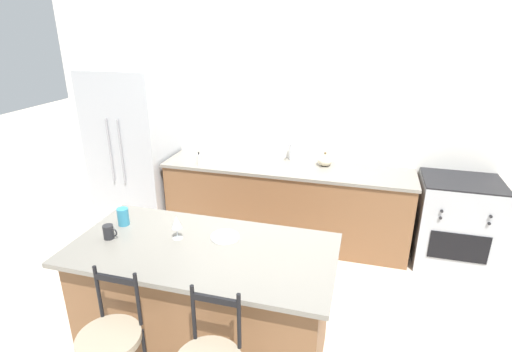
{
  "coord_description": "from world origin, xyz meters",
  "views": [
    {
      "loc": [
        0.8,
        -3.75,
        2.41
      ],
      "look_at": [
        -0.09,
        -0.57,
        1.14
      ],
      "focal_mm": 28.0,
      "sensor_mm": 36.0,
      "label": 1
    }
  ],
  "objects_px": {
    "oven_range": "(455,222)",
    "coffee_mug": "(109,232)",
    "refrigerator": "(135,150)",
    "bar_stool_near": "(112,351)",
    "pumpkin_decoration": "(325,160)",
    "tumbler_cup": "(123,217)",
    "soap_bottle": "(199,159)",
    "wine_glass": "(177,223)",
    "dinner_plate": "(225,237)"
  },
  "relations": [
    {
      "from": "coffee_mug",
      "to": "wine_glass",
      "type": "bearing_deg",
      "value": 15.55
    },
    {
      "from": "pumpkin_decoration",
      "to": "tumbler_cup",
      "type": "bearing_deg",
      "value": -125.78
    },
    {
      "from": "wine_glass",
      "to": "pumpkin_decoration",
      "type": "relative_size",
      "value": 1.08
    },
    {
      "from": "oven_range",
      "to": "dinner_plate",
      "type": "relative_size",
      "value": 4.44
    },
    {
      "from": "oven_range",
      "to": "wine_glass",
      "type": "distance_m",
      "value": 2.94
    },
    {
      "from": "coffee_mug",
      "to": "pumpkin_decoration",
      "type": "relative_size",
      "value": 0.66
    },
    {
      "from": "soap_bottle",
      "to": "coffee_mug",
      "type": "bearing_deg",
      "value": -88.76
    },
    {
      "from": "bar_stool_near",
      "to": "wine_glass",
      "type": "height_order",
      "value": "wine_glass"
    },
    {
      "from": "bar_stool_near",
      "to": "coffee_mug",
      "type": "bearing_deg",
      "value": 121.82
    },
    {
      "from": "oven_range",
      "to": "pumpkin_decoration",
      "type": "distance_m",
      "value": 1.49
    },
    {
      "from": "bar_stool_near",
      "to": "oven_range",
      "type": "bearing_deg",
      "value": 47.5
    },
    {
      "from": "soap_bottle",
      "to": "refrigerator",
      "type": "bearing_deg",
      "value": 170.45
    },
    {
      "from": "bar_stool_near",
      "to": "tumbler_cup",
      "type": "height_order",
      "value": "tumbler_cup"
    },
    {
      "from": "tumbler_cup",
      "to": "oven_range",
      "type": "bearing_deg",
      "value": 32.23
    },
    {
      "from": "dinner_plate",
      "to": "pumpkin_decoration",
      "type": "relative_size",
      "value": 1.26
    },
    {
      "from": "pumpkin_decoration",
      "to": "oven_range",
      "type": "bearing_deg",
      "value": -5.69
    },
    {
      "from": "refrigerator",
      "to": "pumpkin_decoration",
      "type": "bearing_deg",
      "value": 4.88
    },
    {
      "from": "refrigerator",
      "to": "pumpkin_decoration",
      "type": "xyz_separation_m",
      "value": [
        2.27,
        0.19,
        0.01
      ]
    },
    {
      "from": "coffee_mug",
      "to": "pumpkin_decoration",
      "type": "bearing_deg",
      "value": 57.47
    },
    {
      "from": "oven_range",
      "to": "coffee_mug",
      "type": "bearing_deg",
      "value": -144.49
    },
    {
      "from": "bar_stool_near",
      "to": "dinner_plate",
      "type": "distance_m",
      "value": 1.03
    },
    {
      "from": "oven_range",
      "to": "dinner_plate",
      "type": "bearing_deg",
      "value": -138.26
    },
    {
      "from": "oven_range",
      "to": "bar_stool_near",
      "type": "distance_m",
      "value": 3.46
    },
    {
      "from": "oven_range",
      "to": "coffee_mug",
      "type": "relative_size",
      "value": 8.47
    },
    {
      "from": "coffee_mug",
      "to": "tumbler_cup",
      "type": "relative_size",
      "value": 0.81
    },
    {
      "from": "dinner_plate",
      "to": "pumpkin_decoration",
      "type": "xyz_separation_m",
      "value": [
        0.52,
        1.84,
        0.03
      ]
    },
    {
      "from": "bar_stool_near",
      "to": "soap_bottle",
      "type": "height_order",
      "value": "soap_bottle"
    },
    {
      "from": "bar_stool_near",
      "to": "coffee_mug",
      "type": "xyz_separation_m",
      "value": [
        -0.38,
        0.61,
        0.43
      ]
    },
    {
      "from": "soap_bottle",
      "to": "wine_glass",
      "type": "bearing_deg",
      "value": -72.08
    },
    {
      "from": "pumpkin_decoration",
      "to": "soap_bottle",
      "type": "xyz_separation_m",
      "value": [
        -1.36,
        -0.35,
        -0.0
      ]
    },
    {
      "from": "refrigerator",
      "to": "bar_stool_near",
      "type": "bearing_deg",
      "value": -62.13
    },
    {
      "from": "dinner_plate",
      "to": "pumpkin_decoration",
      "type": "height_order",
      "value": "pumpkin_decoration"
    },
    {
      "from": "dinner_plate",
      "to": "pumpkin_decoration",
      "type": "bearing_deg",
      "value": 74.34
    },
    {
      "from": "refrigerator",
      "to": "bar_stool_near",
      "type": "distance_m",
      "value": 2.86
    },
    {
      "from": "dinner_plate",
      "to": "tumbler_cup",
      "type": "height_order",
      "value": "tumbler_cup"
    },
    {
      "from": "oven_range",
      "to": "pumpkin_decoration",
      "type": "height_order",
      "value": "pumpkin_decoration"
    },
    {
      "from": "coffee_mug",
      "to": "soap_bottle",
      "type": "height_order",
      "value": "soap_bottle"
    },
    {
      "from": "refrigerator",
      "to": "oven_range",
      "type": "relative_size",
      "value": 2.05
    },
    {
      "from": "tumbler_cup",
      "to": "wine_glass",
      "type": "bearing_deg",
      "value": -9.24
    },
    {
      "from": "oven_range",
      "to": "coffee_mug",
      "type": "distance_m",
      "value": 3.38
    },
    {
      "from": "wine_glass",
      "to": "coffee_mug",
      "type": "height_order",
      "value": "wine_glass"
    },
    {
      "from": "pumpkin_decoration",
      "to": "refrigerator",
      "type": "bearing_deg",
      "value": -175.12
    },
    {
      "from": "wine_glass",
      "to": "soap_bottle",
      "type": "relative_size",
      "value": 1.23
    },
    {
      "from": "wine_glass",
      "to": "pumpkin_decoration",
      "type": "bearing_deg",
      "value": 66.49
    },
    {
      "from": "coffee_mug",
      "to": "soap_bottle",
      "type": "distance_m",
      "value": 1.73
    },
    {
      "from": "refrigerator",
      "to": "tumbler_cup",
      "type": "distance_m",
      "value": 1.91
    },
    {
      "from": "wine_glass",
      "to": "pumpkin_decoration",
      "type": "height_order",
      "value": "wine_glass"
    },
    {
      "from": "wine_glass",
      "to": "coffee_mug",
      "type": "xyz_separation_m",
      "value": [
        -0.48,
        -0.13,
        -0.08
      ]
    },
    {
      "from": "oven_range",
      "to": "bar_stool_near",
      "type": "bearing_deg",
      "value": -132.5
    },
    {
      "from": "dinner_plate",
      "to": "tumbler_cup",
      "type": "distance_m",
      "value": 0.83
    }
  ]
}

